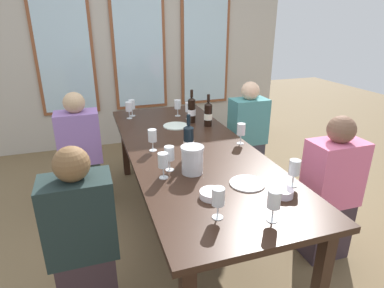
# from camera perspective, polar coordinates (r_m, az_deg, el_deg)

# --- Properties ---
(ground_plane) EXTENTS (12.00, 12.00, 0.00)m
(ground_plane) POSITION_cam_1_polar(r_m,az_deg,el_deg) (2.95, -0.35, -14.02)
(ground_plane) COLOR brown
(back_wall_with_windows) EXTENTS (4.18, 0.10, 2.90)m
(back_wall_with_windows) POSITION_cam_1_polar(r_m,az_deg,el_deg) (4.60, -9.52, 17.92)
(back_wall_with_windows) COLOR #B9B1A2
(back_wall_with_windows) RESTS_ON ground
(dining_table) EXTENTS (0.98, 2.55, 0.74)m
(dining_table) POSITION_cam_1_polar(r_m,az_deg,el_deg) (2.62, -0.39, -1.91)
(dining_table) COLOR #311D14
(dining_table) RESTS_ON ground
(white_plate_0) EXTENTS (0.24, 0.24, 0.01)m
(white_plate_0) POSITION_cam_1_polar(r_m,az_deg,el_deg) (3.10, -2.88, 3.24)
(white_plate_0) COLOR white
(white_plate_0) RESTS_ON dining_table
(white_plate_1) EXTENTS (0.22, 0.22, 0.01)m
(white_plate_1) POSITION_cam_1_polar(r_m,az_deg,el_deg) (2.06, 9.77, -6.89)
(white_plate_1) COLOR white
(white_plate_1) RESTS_ON dining_table
(metal_pitcher) EXTENTS (0.16, 0.16, 0.19)m
(metal_pitcher) POSITION_cam_1_polar(r_m,az_deg,el_deg) (2.14, 0.06, -2.78)
(metal_pitcher) COLOR silver
(metal_pitcher) RESTS_ON dining_table
(wine_bottle_0) EXTENTS (0.08, 0.08, 0.34)m
(wine_bottle_0) POSITION_cam_1_polar(r_m,az_deg,el_deg) (2.35, -0.60, 0.44)
(wine_bottle_0) COLOR black
(wine_bottle_0) RESTS_ON dining_table
(wine_bottle_1) EXTENTS (0.08, 0.08, 0.33)m
(wine_bottle_1) POSITION_cam_1_polar(r_m,az_deg,el_deg) (3.19, -0.06, 6.06)
(wine_bottle_1) COLOR black
(wine_bottle_1) RESTS_ON dining_table
(wine_bottle_2) EXTENTS (0.08, 0.08, 0.31)m
(wine_bottle_2) POSITION_cam_1_polar(r_m,az_deg,el_deg) (3.08, 2.88, 5.31)
(wine_bottle_2) COLOR black
(wine_bottle_2) RESTS_ON dining_table
(tasting_bowl_0) EXTENTS (0.15, 0.15, 0.04)m
(tasting_bowl_0) POSITION_cam_1_polar(r_m,az_deg,el_deg) (1.89, 3.55, -8.87)
(tasting_bowl_0) COLOR white
(tasting_bowl_0) RESTS_ON dining_table
(tasting_bowl_1) EXTENTS (0.12, 0.12, 0.05)m
(tasting_bowl_1) POSITION_cam_1_polar(r_m,az_deg,el_deg) (1.97, 15.90, -8.33)
(tasting_bowl_1) COLOR white
(tasting_bowl_1) RESTS_ON dining_table
(wine_glass_0) EXTENTS (0.07, 0.07, 0.17)m
(wine_glass_0) POSITION_cam_1_polar(r_m,az_deg,el_deg) (1.67, 4.67, -9.40)
(wine_glass_0) COLOR white
(wine_glass_0) RESTS_ON dining_table
(wine_glass_1) EXTENTS (0.07, 0.07, 0.17)m
(wine_glass_1) POSITION_cam_1_polar(r_m,az_deg,el_deg) (2.06, 17.72, -4.07)
(wine_glass_1) COLOR white
(wine_glass_1) RESTS_ON dining_table
(wine_glass_2) EXTENTS (0.07, 0.07, 0.17)m
(wine_glass_2) POSITION_cam_1_polar(r_m,az_deg,el_deg) (2.17, -4.05, -1.75)
(wine_glass_2) COLOR white
(wine_glass_2) RESTS_ON dining_table
(wine_glass_3) EXTENTS (0.07, 0.07, 0.17)m
(wine_glass_3) POSITION_cam_1_polar(r_m,az_deg,el_deg) (3.41, -2.57, 6.89)
(wine_glass_3) COLOR white
(wine_glass_3) RESTS_ON dining_table
(wine_glass_4) EXTENTS (0.07, 0.07, 0.17)m
(wine_glass_4) POSITION_cam_1_polar(r_m,az_deg,el_deg) (1.69, 14.34, -9.73)
(wine_glass_4) COLOR white
(wine_glass_4) RESTS_ON dining_table
(wine_glass_5) EXTENTS (0.07, 0.07, 0.17)m
(wine_glass_5) POSITION_cam_1_polar(r_m,az_deg,el_deg) (2.51, -7.04, 1.31)
(wine_glass_5) COLOR white
(wine_glass_5) RESTS_ON dining_table
(wine_glass_6) EXTENTS (0.07, 0.07, 0.17)m
(wine_glass_6) POSITION_cam_1_polar(r_m,az_deg,el_deg) (3.38, -11.15, 6.45)
(wine_glass_6) COLOR white
(wine_glass_6) RESTS_ON dining_table
(wine_glass_7) EXTENTS (0.07, 0.07, 0.17)m
(wine_glass_7) POSITION_cam_1_polar(r_m,az_deg,el_deg) (3.46, -10.64, 6.77)
(wine_glass_7) COLOR white
(wine_glass_7) RESTS_ON dining_table
(wine_glass_8) EXTENTS (0.07, 0.07, 0.17)m
(wine_glass_8) POSITION_cam_1_polar(r_m,az_deg,el_deg) (2.07, -5.15, -2.99)
(wine_glass_8) COLOR white
(wine_glass_8) RESTS_ON dining_table
(wine_glass_9) EXTENTS (0.07, 0.07, 0.17)m
(wine_glass_9) POSITION_cam_1_polar(r_m,az_deg,el_deg) (2.66, 8.70, 2.52)
(wine_glass_9) COLOR white
(wine_glass_9) RESTS_ON dining_table
(wine_glass_10) EXTENTS (0.07, 0.07, 0.17)m
(wine_glass_10) POSITION_cam_1_polar(r_m,az_deg,el_deg) (3.30, -0.61, 6.49)
(wine_glass_10) COLOR white
(wine_glass_10) RESTS_ON dining_table
(seated_person_0) EXTENTS (0.38, 0.24, 1.11)m
(seated_person_0) POSITION_cam_1_polar(r_m,az_deg,el_deg) (3.19, -19.08, -1.62)
(seated_person_0) COLOR #28322E
(seated_person_0) RESTS_ON ground
(seated_person_1) EXTENTS (0.38, 0.24, 1.11)m
(seated_person_1) POSITION_cam_1_polar(r_m,az_deg,el_deg) (3.53, 9.78, 1.48)
(seated_person_1) COLOR #393841
(seated_person_1) RESTS_ON ground
(seated_person_2) EXTENTS (0.38, 0.24, 1.11)m
(seated_person_2) POSITION_cam_1_polar(r_m,az_deg,el_deg) (2.01, -18.74, -16.12)
(seated_person_2) COLOR #38282D
(seated_person_2) RESTS_ON ground
(seated_person_3) EXTENTS (0.38, 0.24, 1.11)m
(seated_person_3) POSITION_cam_1_polar(r_m,az_deg,el_deg) (2.57, 23.27, -8.01)
(seated_person_3) COLOR #382A32
(seated_person_3) RESTS_ON ground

